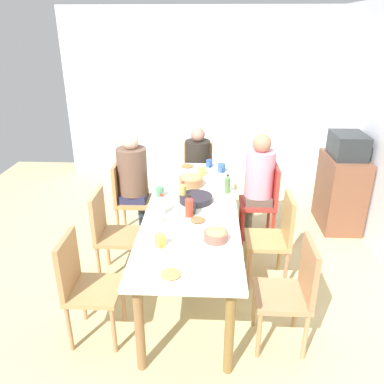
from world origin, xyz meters
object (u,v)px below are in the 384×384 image
Objects in this scene: chair_0 at (276,234)px; chair_2 at (127,195)px; plate_0 at (187,167)px; cup_0 at (160,241)px; person_6 at (258,178)px; cup_4 at (159,219)px; bowl_1 at (191,180)px; person_2 at (133,176)px; microwave at (348,145)px; person_5 at (198,162)px; side_cabinet at (340,192)px; bottle_2 at (183,192)px; plate_1 at (171,276)px; chair_3 at (293,289)px; chair_4 at (83,282)px; cup_5 at (209,163)px; cup_3 at (202,171)px; dining_table at (192,214)px; chair_5 at (198,173)px; bottle_3 at (189,207)px; chair_1 at (110,230)px; cup_2 at (160,192)px; bottle_1 at (162,205)px; chair_6 at (265,198)px; plate_2 at (198,221)px; bowl_0 at (216,235)px; serving_pan at (196,199)px; bottle_0 at (227,184)px; cup_1 at (222,168)px.

chair_2 is (-0.82, -1.59, 0.00)m from chair_0.
plate_0 is 1.75m from cup_0.
cup_4 is at bearing -40.14° from person_6.
bowl_1 is 1.23m from cup_0.
person_2 is 2.61× the size of microwave.
person_5 is 1.81m from side_cabinet.
bottle_2 is at bearing 159.65° from cup_4.
plate_1 is 0.53× the size of microwave.
chair_0 and side_cabinet have the same top height.
bowl_1 is at bearing -122.11° from chair_0.
side_cabinet is (-2.01, 0.97, -0.06)m from chair_3.
microwave is at bearing 128.16° from chair_4.
cup_5 is (-0.06, 0.26, 0.03)m from plate_0.
cup_4 is (1.15, 0.53, 0.30)m from chair_2.
side_cabinet is at bearing 0.00° from microwave.
microwave is (-0.36, 1.69, 0.22)m from cup_3.
dining_table is 2.73× the size of chair_5.
chair_3 is at bearing 0.00° from chair_0.
bottle_3 is 2.31m from side_cabinet.
cup_2 is at bearing 115.48° from chair_1.
chair_6 is at bearing 133.24° from bottle_1.
plate_1 and plate_2 have the same top height.
chair_4 is 2.17m from cup_5.
bowl_0 is (1.41, -0.58, 0.31)m from chair_6.
bottle_1 is 0.92× the size of bottle_3.
person_5 reaches higher than plate_0.
bowl_0 is at bearing 2.09° from cup_5.
person_5 is 9.90× the size of cup_4.
person_5 is 2.31× the size of serving_pan.
chair_2 is 1.82× the size of serving_pan.
cup_0 is at bearing -8.12° from bowl_1.
plate_2 is at bearing -3.61° from cup_5.
bottle_3 is at bearing 79.04° from bottle_1.
chair_2 is 2.05m from plate_1.
person_2 is 1.66m from chair_4.
bottle_1 reaches higher than cup_5.
dining_table is 1.62m from chair_5.
cup_3 is at bearing 175.46° from bottle_3.
cup_4 is at bearing 57.73° from chair_1.
microwave is (-1.52, 2.03, 0.23)m from cup_4.
bottle_2 is (-0.14, 0.70, 0.36)m from chair_1.
person_2 reaches higher than chair_6.
plate_2 is 1.18× the size of bottle_0.
person_5 is at bearing -134.77° from person_6.
chair_5 is 7.40× the size of cup_1.
person_5 reaches higher than chair_3.
cup_3 is (-1.42, -0.14, -0.00)m from bowl_0.
plate_1 is 1.09× the size of plate_2.
chair_5 is 1.89m from microwave.
cup_5 is 1.35m from bottle_1.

